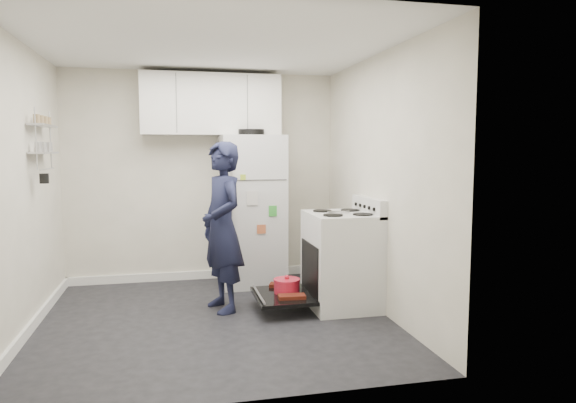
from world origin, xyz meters
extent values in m
cube|color=black|center=(0.00, 0.00, 0.00)|extent=(3.20, 3.20, 0.01)
cube|color=white|center=(0.00, 0.00, 2.50)|extent=(3.20, 3.20, 0.01)
cube|color=beige|center=(0.00, 1.60, 1.25)|extent=(3.20, 0.01, 2.50)
cube|color=beige|center=(0.00, -1.60, 1.25)|extent=(3.20, 0.01, 2.50)
cube|color=beige|center=(-1.60, 0.00, 1.25)|extent=(0.01, 3.20, 2.50)
cube|color=beige|center=(1.60, 0.00, 1.25)|extent=(0.01, 3.20, 2.50)
cube|color=white|center=(-1.59, 0.00, 0.05)|extent=(0.03, 3.20, 0.10)
cube|color=white|center=(0.00, 1.59, 0.05)|extent=(3.20, 0.03, 0.10)
cube|color=silver|center=(1.28, 0.15, 0.46)|extent=(0.65, 0.76, 0.92)
cube|color=black|center=(1.21, 0.15, 0.40)|extent=(0.53, 0.60, 0.52)
cube|color=orange|center=(1.48, 0.15, 0.40)|extent=(0.02, 0.56, 0.46)
cylinder|color=black|center=(1.26, 0.15, 0.22)|extent=(0.34, 0.34, 0.02)
cube|color=silver|center=(1.56, 0.15, 1.01)|extent=(0.08, 0.76, 0.18)
cube|color=silver|center=(1.28, 0.15, 0.94)|extent=(0.65, 0.76, 0.03)
cube|color=#B2B2B7|center=(1.23, 0.10, 0.97)|extent=(0.22, 0.03, 0.01)
cube|color=black|center=(0.68, 0.15, 0.14)|extent=(0.55, 0.70, 0.03)
cylinder|color=#B2B2B7|center=(0.43, 0.15, 0.18)|extent=(0.02, 0.66, 0.02)
cylinder|color=red|center=(0.72, 0.20, 0.22)|extent=(0.26, 0.26, 0.12)
cylinder|color=red|center=(0.72, 0.20, 0.29)|extent=(0.26, 0.26, 0.02)
sphere|color=red|center=(0.72, 0.20, 0.32)|extent=(0.04, 0.04, 0.04)
cube|color=maroon|center=(0.73, -0.01, 0.18)|extent=(0.27, 0.15, 0.04)
cube|color=maroon|center=(0.73, 0.42, 0.18)|extent=(0.29, 0.21, 0.04)
cube|color=silver|center=(0.54, 1.25, 0.87)|extent=(0.72, 0.70, 1.74)
cube|color=#4C4C4C|center=(0.54, 0.90, 1.25)|extent=(0.68, 0.01, 0.01)
cube|color=#B2B2B7|center=(0.26, 0.88, 1.37)|extent=(0.03, 0.03, 0.20)
cube|color=#B2B2B7|center=(0.26, 0.88, 0.95)|extent=(0.03, 0.03, 0.55)
cylinder|color=black|center=(0.54, 1.25, 1.78)|extent=(0.30, 0.30, 0.07)
cube|color=silver|center=(0.49, 0.89, 1.05)|extent=(0.12, 0.01, 0.16)
cube|color=#CA6539|center=(0.59, 0.89, 0.70)|extent=(0.10, 0.01, 0.10)
cube|color=green|center=(0.72, 0.89, 0.90)|extent=(0.09, 0.01, 0.12)
cube|color=#A8C72F|center=(0.39, 0.89, 1.28)|extent=(0.06, 0.01, 0.06)
cube|color=silver|center=(0.10, 1.43, 2.10)|extent=(1.60, 0.33, 0.70)
cube|color=#B2B2B7|center=(-1.52, 0.50, 1.80)|extent=(0.14, 0.60, 0.02)
cube|color=#B2B2B7|center=(-1.52, 0.50, 1.55)|extent=(0.14, 0.60, 0.02)
cylinder|color=black|center=(-1.49, 0.32, 1.32)|extent=(0.08, 0.08, 0.09)
imported|color=#161932|center=(0.10, 0.30, 0.83)|extent=(0.56, 0.70, 1.66)
camera|label=1|loc=(-0.37, -4.67, 1.58)|focal=32.00mm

